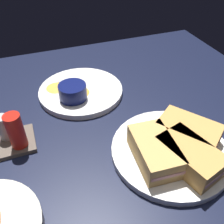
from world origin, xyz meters
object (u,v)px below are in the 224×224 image
(condiment_caddy, at_px, (13,134))
(sandwich_half_near, at_px, (155,151))
(ramekin_dark_sauce, at_px, (194,134))
(plate_chips_companion, at_px, (81,91))
(spoon_by_dark_ramekin, at_px, (168,145))
(sandwich_half_far, at_px, (190,156))
(plate_sandwich_main, at_px, (170,151))
(sandwich_half_extra, at_px, (188,132))
(spoon_by_gravy_ramekin, at_px, (66,83))
(ramekin_light_gravy, at_px, (73,91))

(condiment_caddy, bearing_deg, sandwich_half_near, -120.28)
(ramekin_dark_sauce, distance_m, plate_chips_companion, 0.34)
(spoon_by_dark_ramekin, bearing_deg, sandwich_half_far, -166.26)
(plate_sandwich_main, bearing_deg, condiment_caddy, 65.33)
(plate_sandwich_main, distance_m, plate_chips_companion, 0.32)
(spoon_by_dark_ramekin, distance_m, condiment_caddy, 0.35)
(condiment_caddy, bearing_deg, ramekin_dark_sauce, -110.58)
(sandwich_half_far, bearing_deg, condiment_caddy, 59.55)
(sandwich_half_far, xyz_separation_m, condiment_caddy, (0.19, 0.33, -0.01))
(sandwich_half_extra, relative_size, condiment_caddy, 1.58)
(sandwich_half_far, distance_m, condiment_caddy, 0.38)
(ramekin_dark_sauce, xyz_separation_m, spoon_by_gravy_ramekin, (0.33, 0.22, -0.02))
(sandwich_half_extra, bearing_deg, sandwich_half_near, 103.78)
(ramekin_dark_sauce, bearing_deg, plate_sandwich_main, 94.78)
(sandwich_half_near, xyz_separation_m, condiment_caddy, (0.16, 0.27, -0.01))
(ramekin_light_gravy, bearing_deg, plate_chips_companion, -39.81)
(condiment_caddy, bearing_deg, sandwich_half_extra, -110.16)
(spoon_by_dark_ramekin, relative_size, ramekin_light_gravy, 1.30)
(ramekin_dark_sauce, bearing_deg, plate_chips_companion, 32.65)
(plate_sandwich_main, xyz_separation_m, sandwich_half_near, (-0.01, 0.05, 0.03))
(plate_sandwich_main, relative_size, sandwich_half_extra, 1.73)
(ramekin_light_gravy, bearing_deg, condiment_caddy, 124.01)
(sandwich_half_extra, bearing_deg, spoon_by_dark_ramekin, 95.11)
(sandwich_half_far, xyz_separation_m, ramekin_light_gravy, (0.30, 0.17, -0.00))
(sandwich_half_near, distance_m, sandwich_half_far, 0.07)
(spoon_by_gravy_ramekin, bearing_deg, ramekin_dark_sauce, -146.27)
(sandwich_half_far, xyz_separation_m, plate_chips_companion, (0.34, 0.14, -0.03))
(sandwich_half_far, distance_m, plate_chips_companion, 0.37)
(sandwich_half_far, bearing_deg, ramekin_light_gravy, 28.93)
(plate_chips_companion, bearing_deg, spoon_by_dark_ramekin, -156.44)
(sandwich_half_far, height_order, ramekin_light_gravy, sandwich_half_far)
(sandwich_half_far, height_order, spoon_by_gravy_ramekin, sandwich_half_far)
(sandwich_half_near, height_order, sandwich_half_extra, same)
(plate_chips_companion, bearing_deg, condiment_caddy, 127.13)
(sandwich_half_extra, relative_size, spoon_by_dark_ramekin, 1.51)
(ramekin_dark_sauce, bearing_deg, spoon_by_dark_ramekin, 87.67)
(spoon_by_dark_ramekin, bearing_deg, sandwich_half_extra, -84.89)
(sandwich_half_near, xyz_separation_m, spoon_by_gravy_ramekin, (0.34, 0.11, -0.02))
(sandwich_half_far, relative_size, condiment_caddy, 1.54)
(sandwich_half_extra, relative_size, spoon_by_gravy_ramekin, 1.78)
(plate_sandwich_main, bearing_deg, sandwich_half_near, 103.78)
(sandwich_half_extra, xyz_separation_m, ramekin_dark_sauce, (-0.01, -0.01, -0.00))
(sandwich_half_near, height_order, plate_chips_companion, sandwich_half_near)
(ramekin_dark_sauce, bearing_deg, sandwich_half_far, 138.64)
(sandwich_half_extra, relative_size, ramekin_light_gravy, 1.97)
(sandwich_half_near, distance_m, condiment_caddy, 0.31)
(spoon_by_gravy_ramekin, bearing_deg, sandwich_half_far, -155.69)
(sandwich_half_extra, relative_size, plate_chips_companion, 0.62)
(ramekin_dark_sauce, distance_m, condiment_caddy, 0.40)
(plate_sandwich_main, xyz_separation_m, spoon_by_gravy_ramekin, (0.33, 0.16, 0.01))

